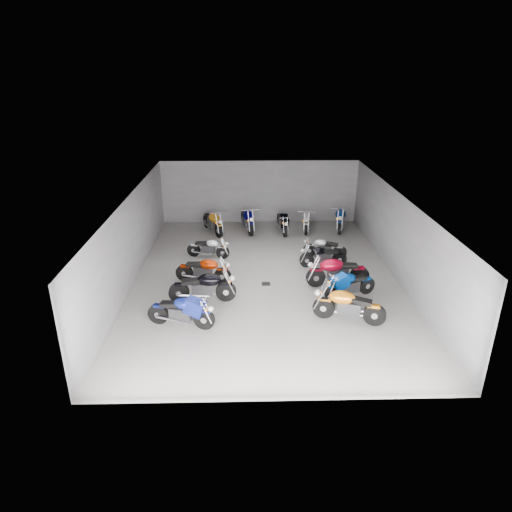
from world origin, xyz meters
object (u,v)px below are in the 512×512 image
object	(u,v)px
motorcycle_right_f	(324,248)
motorcycle_back_f	(340,218)
motorcycle_left_c	(203,287)
motorcycle_left_b	(182,311)
motorcycle_back_c	(247,219)
motorcycle_back_e	(307,220)
motorcycle_left_f	(209,248)
motorcycle_right_e	(323,256)
drain_grate	(266,284)
motorcycle_right_d	(337,271)
motorcycle_right_c	(350,285)
motorcycle_back_b	(213,222)
motorcycle_right_b	(348,306)
motorcycle_left_d	(204,270)
motorcycle_back_d	(282,222)

from	to	relation	value
motorcycle_right_f	motorcycle_back_f	distance (m)	3.94
motorcycle_left_c	motorcycle_left_b	bearing A→B (deg)	-19.58
motorcycle_back_c	motorcycle_back_e	distance (m)	2.94
motorcycle_left_c	motorcycle_back_f	xyz separation A→B (m)	(6.21, 7.53, 0.01)
motorcycle_left_f	motorcycle_right_e	bearing A→B (deg)	90.60
drain_grate	motorcycle_right_d	size ratio (longest dim) A/B	0.13
motorcycle_right_d	motorcycle_right_f	xyz separation A→B (m)	(-0.02, 2.72, -0.12)
motorcycle_left_f	motorcycle_right_c	world-z (taller)	motorcycle_right_c
motorcycle_right_f	motorcycle_back_f	world-z (taller)	motorcycle_back_f
motorcycle_right_d	motorcycle_back_f	distance (m)	6.55
motorcycle_right_f	motorcycle_back_b	size ratio (longest dim) A/B	0.85
motorcycle_left_c	motorcycle_right_b	bearing A→B (deg)	71.60
motorcycle_left_d	motorcycle_left_c	bearing A→B (deg)	16.43
motorcycle_right_b	motorcycle_back_b	bearing A→B (deg)	47.82
motorcycle_left_d	motorcycle_back_d	world-z (taller)	motorcycle_left_d
motorcycle_left_d	motorcycle_back_b	distance (m)	5.63
motorcycle_left_d	motorcycle_back_f	world-z (taller)	motorcycle_back_f
motorcycle_back_e	motorcycle_back_f	xyz separation A→B (m)	(1.70, 0.15, 0.05)
motorcycle_left_b	motorcycle_right_c	size ratio (longest dim) A/B	1.12
motorcycle_left_f	motorcycle_back_b	distance (m)	3.17
motorcycle_right_c	motorcycle_right_e	world-z (taller)	motorcycle_right_c
motorcycle_left_d	motorcycle_back_f	bearing A→B (deg)	146.32
motorcycle_right_b	motorcycle_back_d	size ratio (longest dim) A/B	1.05
drain_grate	motorcycle_left_b	world-z (taller)	motorcycle_left_b
motorcycle_right_d	motorcycle_right_b	bearing A→B (deg)	172.65
motorcycle_left_f	motorcycle_back_f	xyz separation A→B (m)	(6.31, 3.57, 0.12)
motorcycle_left_c	motorcycle_right_f	distance (m)	6.16
motorcycle_right_b	motorcycle_right_e	distance (m)	4.33
motorcycle_back_c	motorcycle_right_e	bearing A→B (deg)	112.72
motorcycle_left_c	motorcycle_back_f	size ratio (longest dim) A/B	0.99
motorcycle_back_d	motorcycle_left_b	bearing A→B (deg)	60.29
motorcycle_back_b	motorcycle_back_c	size ratio (longest dim) A/B	0.91
drain_grate	motorcycle_back_d	xyz separation A→B (m)	(1.07, 5.84, 0.50)
motorcycle_left_b	motorcycle_back_d	world-z (taller)	motorcycle_left_b
motorcycle_left_f	motorcycle_left_d	bearing A→B (deg)	13.47
motorcycle_back_d	motorcycle_right_f	bearing A→B (deg)	108.52
motorcycle_right_b	motorcycle_right_e	xyz separation A→B (m)	(-0.11, 4.33, -0.09)
motorcycle_back_f	motorcycle_back_d	bearing A→B (deg)	19.77
motorcycle_back_b	motorcycle_back_f	xyz separation A→B (m)	(6.33, 0.40, 0.01)
motorcycle_back_f	motorcycle_back_e	bearing A→B (deg)	17.63
motorcycle_left_d	motorcycle_back_b	size ratio (longest dim) A/B	0.98
motorcycle_back_c	motorcycle_back_f	xyz separation A→B (m)	(4.64, 0.12, -0.01)
motorcycle_left_f	motorcycle_back_e	world-z (taller)	motorcycle_back_e
motorcycle_right_b	motorcycle_right_d	xyz separation A→B (m)	(0.14, 2.57, 0.01)
motorcycle_right_e	motorcycle_right_b	bearing A→B (deg)	178.65
motorcycle_right_c	motorcycle_back_f	distance (m)	7.45
motorcycle_back_e	motorcycle_back_f	bearing A→B (deg)	-166.39
motorcycle_left_b	motorcycle_back_b	distance (m)	8.77
drain_grate	motorcycle_right_c	distance (m)	3.14
motorcycle_right_d	motorcycle_back_d	size ratio (longest dim) A/B	1.12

